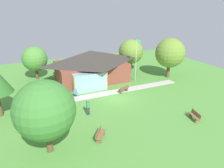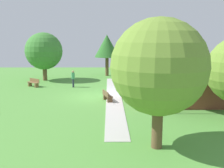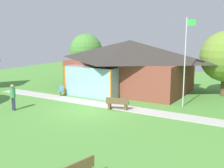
# 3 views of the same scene
# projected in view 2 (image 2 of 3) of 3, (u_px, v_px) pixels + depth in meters

# --- Properties ---
(ground_plane) EXTENTS (44.00, 44.00, 0.00)m
(ground_plane) POSITION_uv_depth(u_px,v_px,m) (93.00, 97.00, 22.05)
(ground_plane) COLOR #54933D
(pavilion) EXTENTS (10.66, 8.22, 4.37)m
(pavilion) POSITION_uv_depth(u_px,v_px,m) (175.00, 69.00, 22.48)
(pavilion) COLOR brown
(pavilion) RESTS_ON ground_plane
(footpath) EXTENTS (19.46, 1.43, 0.03)m
(footpath) POSITION_uv_depth(u_px,v_px,m) (114.00, 97.00, 22.05)
(footpath) COLOR #BCB7B2
(footpath) RESTS_ON ground_plane
(flagpole) EXTENTS (0.64, 0.08, 6.02)m
(flagpole) POSITION_uv_depth(u_px,v_px,m) (153.00, 65.00, 16.58)
(flagpole) COLOR silver
(flagpole) RESTS_ON ground_plane
(bench_front_left) EXTENTS (1.25, 1.47, 0.84)m
(bench_front_left) POSITION_uv_depth(u_px,v_px,m) (34.00, 83.00, 26.52)
(bench_front_left) COLOR brown
(bench_front_left) RESTS_ON ground_plane
(bench_rear_near_path) EXTENTS (1.56, 0.88, 0.84)m
(bench_rear_near_path) POSITION_uv_depth(u_px,v_px,m) (107.00, 96.00, 20.53)
(bench_rear_near_path) COLOR brown
(bench_rear_near_path) RESTS_ON ground_plane
(patio_chair_west) EXTENTS (0.50, 0.50, 0.86)m
(patio_chair_west) POSITION_uv_depth(u_px,v_px,m) (119.00, 83.00, 26.31)
(patio_chair_west) COLOR teal
(patio_chair_west) RESTS_ON ground_plane
(visitor_strolling_lawn) EXTENTS (0.34, 0.34, 1.74)m
(visitor_strolling_lawn) POSITION_uv_depth(u_px,v_px,m) (73.00, 77.00, 26.12)
(visitor_strolling_lawn) COLOR #2D3347
(visitor_strolling_lawn) RESTS_ON ground_plane
(tree_east_hedge) EXTENTS (4.33, 4.33, 5.94)m
(tree_east_hedge) POSITION_uv_depth(u_px,v_px,m) (159.00, 67.00, 11.24)
(tree_east_hedge) COLOR brown
(tree_east_hedge) RESTS_ON ground_plane
(tree_behind_pavilion_left) EXTENTS (3.59, 3.59, 4.88)m
(tree_behind_pavilion_left) POSITION_uv_depth(u_px,v_px,m) (192.00, 55.00, 29.49)
(tree_behind_pavilion_left) COLOR brown
(tree_behind_pavilion_left) RESTS_ON ground_plane
(tree_west_hedge) EXTENTS (3.27, 3.27, 5.43)m
(tree_west_hedge) POSITION_uv_depth(u_px,v_px,m) (107.00, 46.00, 33.52)
(tree_west_hedge) COLOR brown
(tree_west_hedge) RESTS_ON ground_plane
(tree_lawn_corner) EXTENTS (4.33, 4.33, 5.64)m
(tree_lawn_corner) POSITION_uv_depth(u_px,v_px,m) (44.00, 51.00, 29.87)
(tree_lawn_corner) COLOR brown
(tree_lawn_corner) RESTS_ON ground_plane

